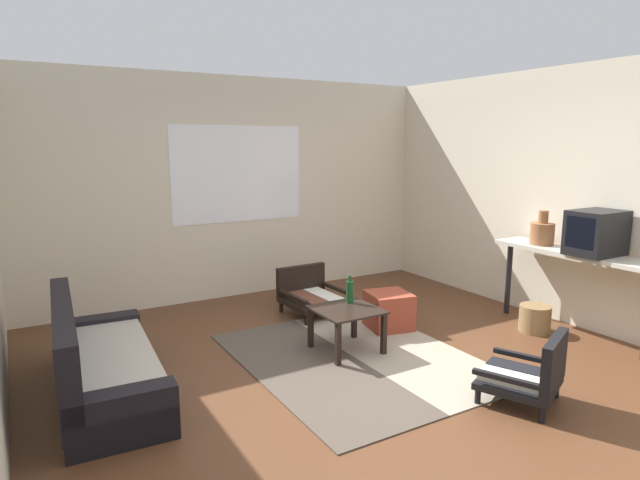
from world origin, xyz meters
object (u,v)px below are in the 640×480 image
(armchair_by_window, at_px, (310,294))
(crt_television, at_px, (596,233))
(coffee_table, at_px, (347,317))
(wicker_basket, at_px, (535,318))
(ottoman_orange, at_px, (389,311))
(glass_bottle, at_px, (350,291))
(armchair_striped_foreground, at_px, (530,374))
(couch, at_px, (99,367))
(clay_vase, at_px, (542,232))
(console_shelf, at_px, (573,260))

(armchair_by_window, relative_size, crt_television, 1.30)
(coffee_table, height_order, wicker_basket, coffee_table)
(ottoman_orange, bearing_deg, glass_bottle, -165.97)
(armchair_striped_foreground, distance_m, glass_bottle, 1.76)
(armchair_by_window, bearing_deg, ottoman_orange, -63.02)
(crt_television, bearing_deg, armchair_by_window, 132.15)
(couch, xyz_separation_m, wicker_basket, (4.06, -0.77, -0.09))
(couch, xyz_separation_m, coffee_table, (2.11, -0.23, 0.10))
(coffee_table, relative_size, wicker_basket, 1.84)
(coffee_table, xyz_separation_m, armchair_by_window, (0.27, 1.16, -0.11))
(crt_television, xyz_separation_m, clay_vase, (0.00, 0.59, -0.08))
(crt_television, bearing_deg, armchair_striped_foreground, -160.19)
(wicker_basket, bearing_deg, crt_television, -61.10)
(armchair_by_window, height_order, console_shelf, console_shelf)
(armchair_by_window, xyz_separation_m, armchair_striped_foreground, (0.34, -2.69, 0.02))
(wicker_basket, bearing_deg, couch, 169.27)
(couch, relative_size, armchair_by_window, 2.76)
(armchair_striped_foreground, distance_m, clay_vase, 2.10)
(crt_television, height_order, clay_vase, crt_television)
(armchair_by_window, xyz_separation_m, crt_television, (1.92, -2.12, 0.85))
(ottoman_orange, distance_m, glass_bottle, 0.69)
(armchair_by_window, distance_m, console_shelf, 2.76)
(armchair_by_window, height_order, glass_bottle, glass_bottle)
(console_shelf, height_order, clay_vase, clay_vase)
(coffee_table, distance_m, wicker_basket, 2.04)
(ottoman_orange, xyz_separation_m, crt_television, (1.47, -1.25, 0.88))
(armchair_by_window, relative_size, wicker_basket, 2.14)
(console_shelf, relative_size, glass_bottle, 6.11)
(armchair_striped_foreground, relative_size, wicker_basket, 2.28)
(armchair_by_window, xyz_separation_m, glass_bottle, (-0.14, -1.02, 0.30))
(armchair_by_window, height_order, ottoman_orange, armchair_by_window)
(coffee_table, xyz_separation_m, console_shelf, (2.19, -0.75, 0.43))
(coffee_table, bearing_deg, armchair_striped_foreground, -68.18)
(armchair_striped_foreground, relative_size, glass_bottle, 2.63)
(couch, distance_m, console_shelf, 4.44)
(armchair_striped_foreground, relative_size, clay_vase, 1.98)
(ottoman_orange, distance_m, crt_television, 2.12)
(couch, height_order, armchair_striped_foreground, couch)
(coffee_table, height_order, armchair_by_window, armchair_by_window)
(armchair_by_window, bearing_deg, wicker_basket, -45.20)
(couch, relative_size, crt_television, 3.60)
(couch, xyz_separation_m, ottoman_orange, (2.82, 0.06, -0.04))
(crt_television, distance_m, wicker_basket, 1.05)
(crt_television, bearing_deg, coffee_table, 156.32)
(armchair_striped_foreground, xyz_separation_m, console_shelf, (1.58, 0.78, 0.52))
(glass_bottle, bearing_deg, wicker_basket, -20.40)
(ottoman_orange, distance_m, clay_vase, 1.80)
(coffee_table, height_order, ottoman_orange, coffee_table)
(console_shelf, bearing_deg, ottoman_orange, 144.99)
(coffee_table, bearing_deg, ottoman_orange, 22.04)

